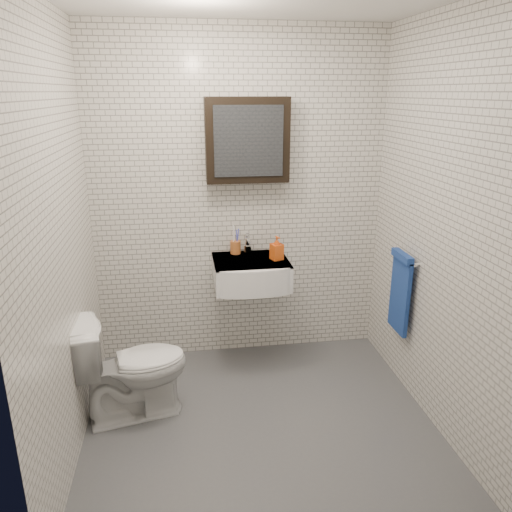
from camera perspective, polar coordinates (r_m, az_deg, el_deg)
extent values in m
cube|color=#515459|center=(3.39, 0.49, -18.42)|extent=(2.20, 2.00, 0.01)
cube|color=silver|center=(3.79, -1.87, 6.37)|extent=(2.20, 0.02, 2.50)
cube|color=silver|center=(1.91, 5.39, -6.01)|extent=(2.20, 0.02, 2.50)
cube|color=silver|center=(2.87, -21.64, 1.17)|extent=(0.02, 2.00, 2.50)
cube|color=silver|center=(3.19, 20.48, 2.92)|extent=(0.02, 2.00, 2.50)
cube|color=white|center=(3.72, -0.61, -1.87)|extent=(0.55, 0.45, 0.20)
cylinder|color=silver|center=(3.71, -0.66, -0.49)|extent=(0.31, 0.31, 0.02)
cylinder|color=silver|center=(3.71, -0.66, -0.37)|extent=(0.04, 0.04, 0.01)
cube|color=white|center=(3.69, -0.61, -0.49)|extent=(0.55, 0.45, 0.01)
cylinder|color=silver|center=(3.83, -0.96, 0.79)|extent=(0.06, 0.06, 0.06)
cylinder|color=silver|center=(3.82, -0.97, 1.65)|extent=(0.03, 0.03, 0.08)
cylinder|color=silver|center=(3.75, -0.85, 1.83)|extent=(0.02, 0.12, 0.02)
cube|color=silver|center=(3.83, -1.03, 2.57)|extent=(0.02, 0.09, 0.01)
cube|color=black|center=(3.66, -1.01, 13.07)|extent=(0.60, 0.14, 0.60)
cube|color=#3F444C|center=(3.59, -0.84, 12.97)|extent=(0.49, 0.01, 0.49)
cylinder|color=silver|center=(3.55, 16.73, -0.26)|extent=(0.02, 0.30, 0.02)
cylinder|color=silver|center=(3.67, 16.18, 0.39)|extent=(0.04, 0.02, 0.02)
cylinder|color=silver|center=(3.45, 17.92, -0.91)|extent=(0.04, 0.02, 0.02)
cube|color=#22419D|center=(3.64, 16.13, -4.30)|extent=(0.03, 0.26, 0.54)
cube|color=#22419D|center=(3.54, 16.39, -0.04)|extent=(0.05, 0.26, 0.05)
cylinder|color=#AD5D2B|center=(3.82, -2.36, 1.01)|extent=(0.10, 0.10, 0.10)
cylinder|color=white|center=(3.79, -2.58, 1.89)|extent=(0.02, 0.03, 0.19)
cylinder|color=#3F4ACC|center=(3.80, -2.18, 1.77)|extent=(0.01, 0.02, 0.17)
cylinder|color=white|center=(3.81, -2.47, 2.06)|extent=(0.02, 0.04, 0.20)
cylinder|color=#3F4ACC|center=(3.81, -2.12, 1.92)|extent=(0.02, 0.04, 0.18)
imported|color=orange|center=(3.67, 2.38, 0.92)|extent=(0.10, 0.11, 0.18)
imported|color=white|center=(3.38, -13.97, -12.12)|extent=(0.76, 0.53, 0.71)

